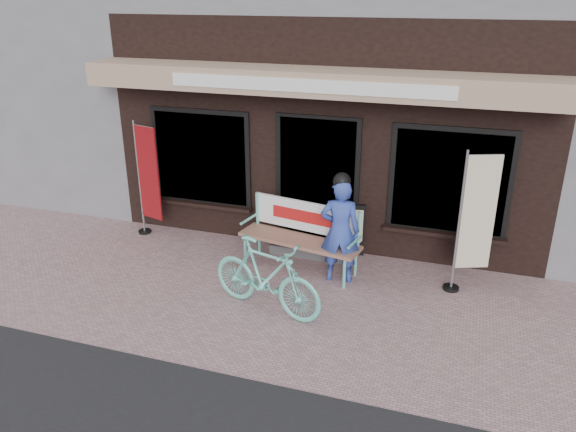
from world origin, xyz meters
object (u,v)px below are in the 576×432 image
(person, at_px, (340,229))
(nobori_cream, at_px, (474,221))
(nobori_red, at_px, (147,179))
(menu_stand, at_px, (351,229))
(bicycle, at_px, (266,276))
(bench, at_px, (302,231))

(person, xyz_separation_m, nobori_cream, (1.78, 0.29, 0.25))
(nobori_red, bearing_deg, menu_stand, 21.88)
(person, relative_size, nobori_red, 0.83)
(person, bearing_deg, bicycle, -131.16)
(nobori_cream, height_order, menu_stand, nobori_cream)
(bench, xyz_separation_m, person, (0.63, -0.25, 0.21))
(bench, bearing_deg, person, -10.61)
(nobori_red, bearing_deg, bicycle, -15.43)
(person, relative_size, nobori_cream, 0.81)
(nobori_cream, relative_size, menu_stand, 2.40)
(bicycle, relative_size, nobori_red, 0.84)
(nobori_red, xyz_separation_m, menu_stand, (3.41, 0.34, -0.59))
(bicycle, xyz_separation_m, nobori_cream, (2.50, 1.41, 0.55))
(bicycle, height_order, nobori_cream, nobori_cream)
(person, bearing_deg, nobori_red, 162.14)
(person, distance_m, nobori_cream, 1.82)
(person, distance_m, bicycle, 1.36)
(person, bearing_deg, bench, 150.03)
(bench, distance_m, nobori_red, 2.84)
(bicycle, bearing_deg, nobori_red, 74.12)
(bicycle, relative_size, nobori_cream, 0.82)
(person, relative_size, menu_stand, 1.93)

